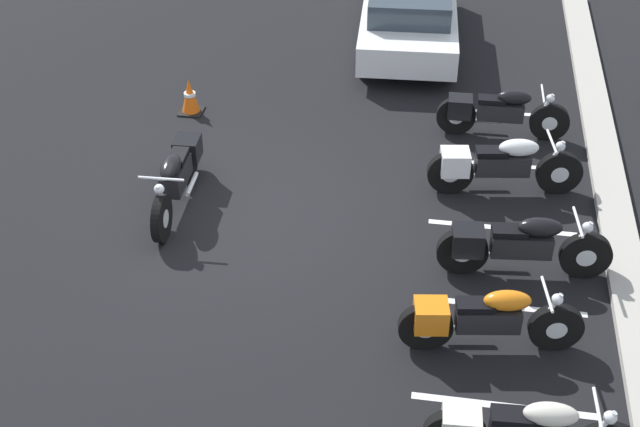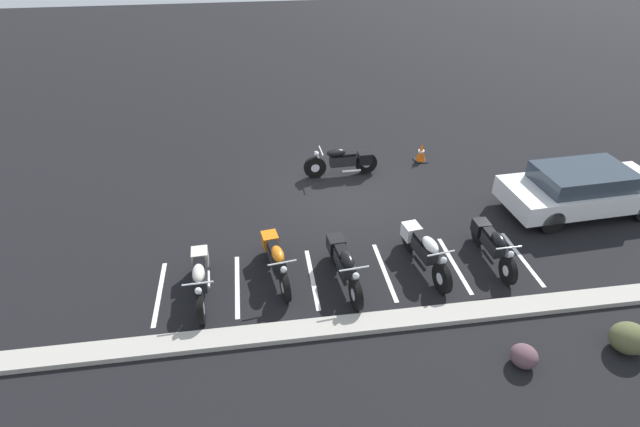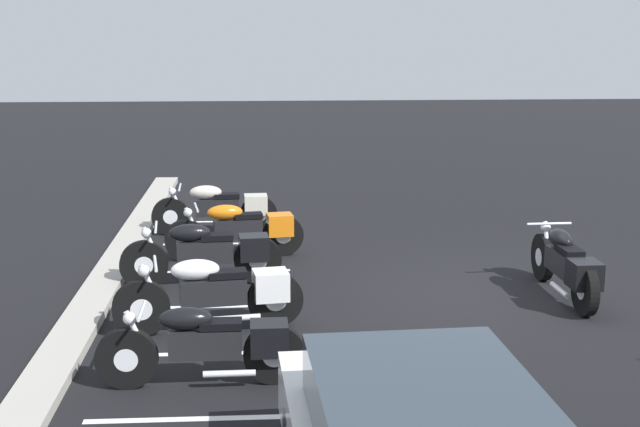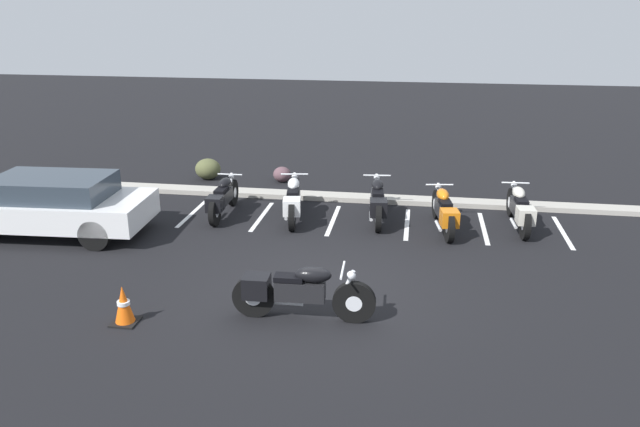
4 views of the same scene
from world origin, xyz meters
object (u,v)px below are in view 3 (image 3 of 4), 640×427
at_px(parked_bike_0, 211,344).
at_px(parked_bike_4, 221,208).
at_px(parked_bike_3, 242,229).
at_px(parked_bike_1, 219,292).
at_px(parked_bike_2, 209,252).
at_px(motorcycle_black_featured, 566,265).

relative_size(parked_bike_0, parked_bike_4, 0.97).
bearing_deg(parked_bike_3, parked_bike_1, 78.22).
relative_size(parked_bike_1, parked_bike_4, 1.04).
bearing_deg(parked_bike_2, parked_bike_3, -111.59).
height_order(parked_bike_2, parked_bike_3, parked_bike_2).
height_order(parked_bike_0, parked_bike_2, parked_bike_2).
xyz_separation_m(parked_bike_3, parked_bike_4, (1.65, 0.41, 0.00)).
bearing_deg(parked_bike_1, parked_bike_4, -96.23).
height_order(parked_bike_2, parked_bike_4, parked_bike_2).
distance_m(motorcycle_black_featured, parked_bike_3, 5.05).
bearing_deg(motorcycle_black_featured, parked_bike_3, 59.37).
bearing_deg(parked_bike_0, motorcycle_black_featured, -151.31).
relative_size(motorcycle_black_featured, parked_bike_1, 0.99).
height_order(motorcycle_black_featured, parked_bike_2, parked_bike_2).
relative_size(parked_bike_3, parked_bike_4, 0.99).
height_order(parked_bike_0, parked_bike_1, parked_bike_1).
bearing_deg(parked_bike_0, parked_bike_2, -87.41).
relative_size(parked_bike_1, parked_bike_3, 1.05).
relative_size(parked_bike_0, parked_bike_1, 0.94).
bearing_deg(parked_bike_3, motorcycle_black_featured, 142.80).
height_order(motorcycle_black_featured, parked_bike_4, motorcycle_black_featured).
distance_m(parked_bike_0, parked_bike_2, 3.60).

